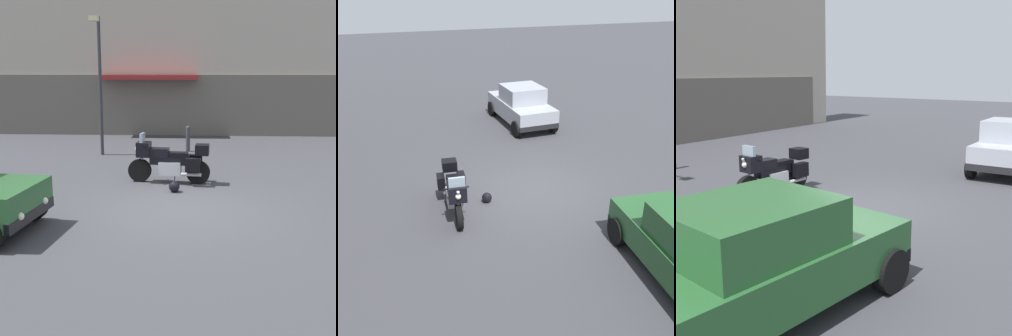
# 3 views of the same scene
# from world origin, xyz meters

# --- Properties ---
(ground_plane) EXTENTS (80.00, 80.00, 0.00)m
(ground_plane) POSITION_xyz_m (0.00, 0.00, 0.00)
(ground_plane) COLOR #38383D
(motorcycle) EXTENTS (2.26, 0.84, 1.36)m
(motorcycle) POSITION_xyz_m (-0.32, 2.37, 0.62)
(motorcycle) COLOR black
(motorcycle) RESTS_ON ground
(helmet) EXTENTS (0.28, 0.28, 0.28)m
(helmet) POSITION_xyz_m (-0.17, 1.44, 0.14)
(helmet) COLOR black
(helmet) RESTS_ON ground
(car_hatchback_near) EXTENTS (3.91, 1.85, 1.64)m
(car_hatchback_near) POSITION_xyz_m (5.71, -1.90, 0.81)
(car_hatchback_near) COLOR #9EA3AD
(car_hatchback_near) RESTS_ON ground
(car_sedan_far) EXTENTS (4.71, 2.39, 1.56)m
(car_sedan_far) POSITION_xyz_m (-4.89, -1.48, 0.78)
(car_sedan_far) COLOR #235128
(car_sedan_far) RESTS_ON ground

